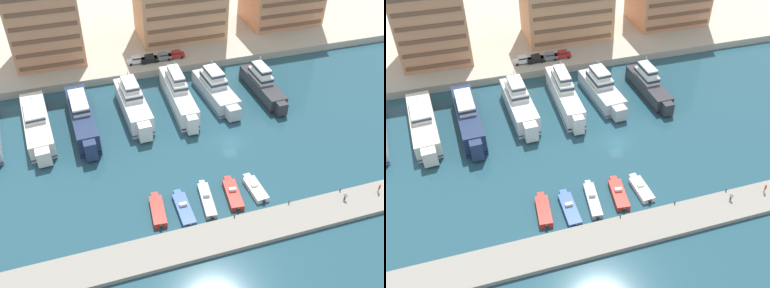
% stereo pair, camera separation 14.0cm
% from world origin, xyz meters
% --- Properties ---
extents(ground_plane, '(400.00, 400.00, 0.00)m').
position_xyz_m(ground_plane, '(0.00, 0.00, 0.00)').
color(ground_plane, '#234C5B').
extents(quay_promenade, '(180.00, 70.00, 1.76)m').
position_xyz_m(quay_promenade, '(0.00, 63.27, 0.88)').
color(quay_promenade, '#BCB29E').
rests_on(quay_promenade, ground).
extents(pier_dock, '(120.00, 5.92, 0.77)m').
position_xyz_m(pier_dock, '(0.00, -20.67, 0.39)').
color(pier_dock, gray).
rests_on(pier_dock, ground).
extents(yacht_ivory_left, '(6.15, 22.09, 6.60)m').
position_xyz_m(yacht_ivory_left, '(-34.77, 14.33, 1.99)').
color(yacht_ivory_left, silver).
rests_on(yacht_ivory_left, ground).
extents(yacht_navy_mid_left, '(4.87, 21.63, 7.72)m').
position_xyz_m(yacht_navy_mid_left, '(-26.21, 13.02, 2.49)').
color(yacht_navy_mid_left, navy).
rests_on(yacht_navy_mid_left, ground).
extents(yacht_white_center_left, '(5.30, 19.77, 8.91)m').
position_xyz_m(yacht_white_center_left, '(-15.76, 14.74, 2.66)').
color(yacht_white_center_left, white).
rests_on(yacht_white_center_left, ground).
extents(yacht_white_center, '(4.08, 22.03, 9.08)m').
position_xyz_m(yacht_white_center, '(-6.03, 15.37, 2.74)').
color(yacht_white_center, white).
rests_on(yacht_white_center, ground).
extents(yacht_silver_center_right, '(6.07, 18.72, 8.12)m').
position_xyz_m(yacht_silver_center_right, '(2.39, 15.60, 2.28)').
color(yacht_silver_center_right, silver).
rests_on(yacht_silver_center_right, ground).
extents(yacht_charcoal_mid_right, '(4.41, 18.61, 8.04)m').
position_xyz_m(yacht_charcoal_mid_right, '(12.77, 14.27, 2.23)').
color(yacht_charcoal_mid_right, '#333338').
rests_on(yacht_charcoal_mid_right, ground).
extents(motorboat_red_far_left, '(2.61, 7.30, 1.06)m').
position_xyz_m(motorboat_red_far_left, '(-17.43, -12.94, 0.53)').
color(motorboat_red_far_left, red).
rests_on(motorboat_red_far_left, ground).
extents(motorboat_blue_left, '(2.18, 8.00, 1.31)m').
position_xyz_m(motorboat_blue_left, '(-13.37, -13.63, 0.43)').
color(motorboat_blue_left, '#33569E').
rests_on(motorboat_blue_left, ground).
extents(motorboat_grey_mid_left, '(2.59, 8.46, 1.42)m').
position_xyz_m(motorboat_grey_mid_left, '(-9.23, -12.93, 0.46)').
color(motorboat_grey_mid_left, '#9EA3A8').
rests_on(motorboat_grey_mid_left, ground).
extents(motorboat_red_center_left, '(2.92, 7.70, 1.47)m').
position_xyz_m(motorboat_red_center_left, '(-4.73, -12.96, 0.49)').
color(motorboat_red_center_left, red).
rests_on(motorboat_red_center_left, ground).
extents(motorboat_white_center, '(2.44, 6.87, 1.27)m').
position_xyz_m(motorboat_white_center, '(-0.72, -12.97, 0.47)').
color(motorboat_white_center, white).
rests_on(motorboat_white_center, ground).
extents(car_white_far_left, '(4.12, 1.96, 1.80)m').
position_xyz_m(car_white_far_left, '(-11.55, 32.69, 2.73)').
color(car_white_far_left, white).
rests_on(car_white_far_left, quay_promenade).
extents(car_black_left, '(4.17, 2.06, 1.80)m').
position_xyz_m(car_black_left, '(-8.44, 32.36, 2.73)').
color(car_black_left, black).
rests_on(car_black_left, quay_promenade).
extents(car_grey_mid_left, '(4.15, 2.03, 1.80)m').
position_xyz_m(car_grey_mid_left, '(-5.02, 32.50, 2.73)').
color(car_grey_mid_left, slate).
rests_on(car_grey_mid_left, quay_promenade).
extents(car_red_center_left, '(4.13, 1.97, 1.80)m').
position_xyz_m(car_red_center_left, '(-1.74, 32.56, 2.73)').
color(car_red_center_left, red).
rests_on(car_red_center_left, quay_promenade).
extents(apartment_block_far_left, '(16.02, 15.02, 27.41)m').
position_xyz_m(apartment_block_far_left, '(-30.55, 41.96, 14.52)').
color(apartment_block_far_left, tan).
rests_on(apartment_block_far_left, quay_promenade).
extents(pedestrian_near_edge, '(0.48, 0.54, 1.74)m').
position_xyz_m(pedestrian_near_edge, '(18.16, -19.90, 1.80)').
color(pedestrian_near_edge, '#7A6B56').
rests_on(pedestrian_near_edge, pier_dock).
extents(pedestrian_mid_deck, '(0.43, 0.52, 1.60)m').
position_xyz_m(pedestrian_mid_deck, '(11.93, -19.77, 1.72)').
color(pedestrian_mid_deck, '#282D3D').
rests_on(pedestrian_mid_deck, pier_dock).
extents(bollard_west, '(0.20, 0.20, 0.61)m').
position_xyz_m(bollard_west, '(-6.41, -17.96, 1.10)').
color(bollard_west, '#2D2D33').
rests_on(bollard_west, pier_dock).
extents(bollard_west_mid, '(0.20, 0.20, 0.61)m').
position_xyz_m(bollard_west_mid, '(2.92, -17.96, 1.10)').
color(bollard_west_mid, '#2D2D33').
rests_on(bollard_west_mid, pier_dock).
extents(bollard_east_mid, '(0.20, 0.20, 0.61)m').
position_xyz_m(bollard_east_mid, '(12.24, -17.96, 1.10)').
color(bollard_east_mid, '#2D2D33').
rests_on(bollard_east_mid, pier_dock).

